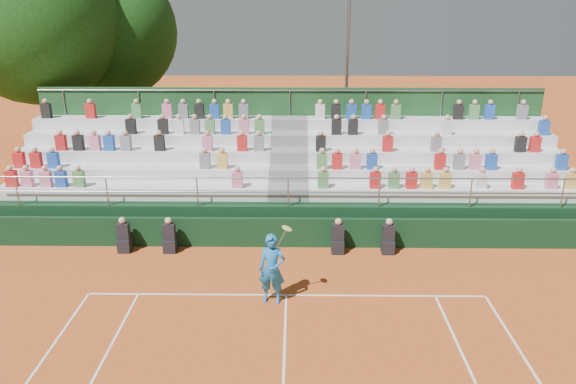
{
  "coord_description": "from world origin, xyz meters",
  "views": [
    {
      "loc": [
        0.23,
        -13.68,
        7.83
      ],
      "look_at": [
        0.0,
        3.5,
        1.8
      ],
      "focal_mm": 35.0,
      "sensor_mm": 36.0,
      "label": 1
    }
  ],
  "objects_px": {
    "tree_east": "(109,32)",
    "floodlight_mast": "(348,53)",
    "tennis_player": "(272,269)",
    "tree_west": "(34,19)"
  },
  "relations": [
    {
      "from": "tennis_player",
      "to": "floodlight_mast",
      "type": "height_order",
      "value": "floodlight_mast"
    },
    {
      "from": "tennis_player",
      "to": "tree_west",
      "type": "distance_m",
      "value": 16.78
    },
    {
      "from": "tree_east",
      "to": "floodlight_mast",
      "type": "xyz_separation_m",
      "value": [
        11.4,
        -0.83,
        -0.88
      ]
    },
    {
      "from": "tree_east",
      "to": "tennis_player",
      "type": "bearing_deg",
      "value": -59.83
    },
    {
      "from": "tennis_player",
      "to": "tree_east",
      "type": "distance_m",
      "value": 17.44
    },
    {
      "from": "tree_west",
      "to": "tree_east",
      "type": "xyz_separation_m",
      "value": [
        2.24,
        2.8,
        -0.68
      ]
    },
    {
      "from": "tree_east",
      "to": "floodlight_mast",
      "type": "height_order",
      "value": "tree_east"
    },
    {
      "from": "tree_west",
      "to": "tree_east",
      "type": "bearing_deg",
      "value": 51.27
    },
    {
      "from": "tennis_player",
      "to": "tree_west",
      "type": "relative_size",
      "value": 0.21
    },
    {
      "from": "tree_east",
      "to": "floodlight_mast",
      "type": "relative_size",
      "value": 1.02
    }
  ]
}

